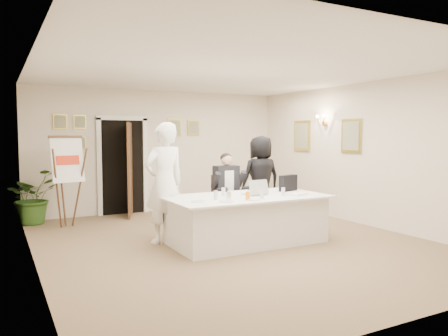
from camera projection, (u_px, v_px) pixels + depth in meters
floor at (232, 242)px, 7.23m from camera, size 7.00×7.00×0.00m
ceiling at (233, 71)px, 7.02m from camera, size 6.00×7.00×0.02m
wall_back at (160, 151)px, 10.21m from camera, size 6.00×0.10×2.80m
wall_front at (415, 174)px, 4.04m from camera, size 6.00×0.10×2.80m
wall_left at (33, 163)px, 5.73m from camera, size 0.10×7.00×2.80m
wall_right at (367, 154)px, 8.52m from camera, size 0.10×7.00×2.80m
doorway at (125, 168)px, 9.67m from camera, size 1.14×0.86×2.20m
pictures_back_wall at (126, 132)px, 9.78m from camera, size 3.40×0.06×0.80m
pictures_right_wall at (325, 136)px, 9.54m from camera, size 0.06×2.20×0.80m
wall_sconce at (322, 120)px, 9.48m from camera, size 0.20×0.30×0.24m
conference_table at (246, 219)px, 7.17m from camera, size 2.63×1.40×0.78m
seated_man at (227, 191)px, 8.17m from camera, size 0.63×0.67×1.45m
flip_chart at (66, 186)px, 8.28m from camera, size 0.62×0.44×1.72m
standing_man at (164, 183)px, 7.13m from camera, size 0.80×0.60×1.98m
standing_woman at (261, 178)px, 9.02m from camera, size 0.89×0.61×1.76m
potted_palm at (32, 197)px, 8.70m from camera, size 1.30×1.28×1.09m
laptop at (254, 186)px, 7.27m from camera, size 0.41×0.42×0.28m
laptop_bag at (288, 183)px, 7.77m from camera, size 0.42×0.23×0.28m
paper_stack at (297, 194)px, 7.25m from camera, size 0.38×0.32×0.03m
plate_left at (199, 201)px, 6.48m from camera, size 0.22×0.22×0.01m
plate_mid at (226, 201)px, 6.48m from camera, size 0.28×0.28×0.01m
plate_near at (254, 200)px, 6.63m from camera, size 0.25×0.25×0.01m
glass_a at (216, 195)px, 6.71m from camera, size 0.08×0.08×0.14m
glass_b at (262, 194)px, 6.80m from camera, size 0.07×0.07×0.14m
glass_c at (283, 192)px, 7.12m from camera, size 0.07×0.07×0.14m
glass_d at (223, 192)px, 7.11m from camera, size 0.06×0.06×0.14m
oj_glass at (248, 196)px, 6.67m from camera, size 0.07×0.07×0.13m
steel_jug at (229, 196)px, 6.77m from camera, size 0.11×0.11×0.11m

